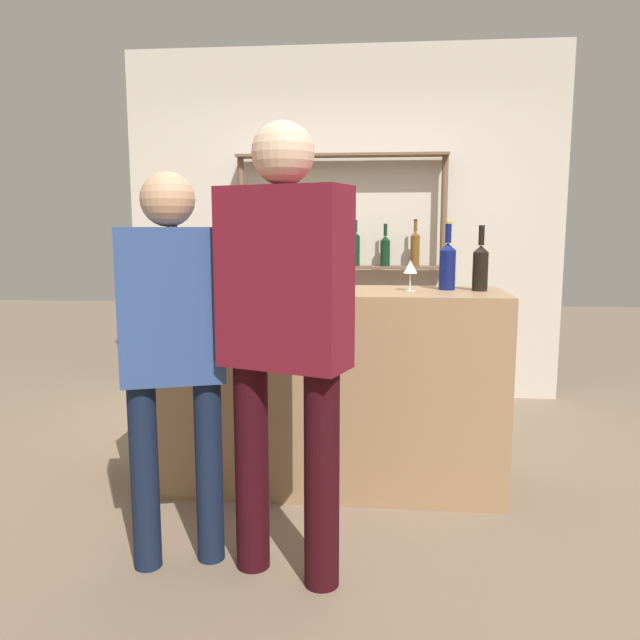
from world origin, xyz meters
The scene contains 14 objects.
ground_plane centered at (0.00, 0.00, 0.00)m, with size 16.00×16.00×0.00m, color #7A6651.
bar_counter centered at (0.00, 0.00, 0.53)m, with size 1.91×0.60×1.06m, color #997551.
back_wall centered at (0.00, 1.90, 1.40)m, with size 3.51×0.12×2.80m, color beige.
back_shelf centered at (0.00, 1.72, 1.25)m, with size 1.65×0.18×1.95m.
counter_bottle_0 centered at (-0.39, -0.06, 1.20)m, with size 0.09×0.09×0.35m.
counter_bottle_1 centered at (-0.77, -0.01, 1.21)m, with size 0.08×0.08×0.38m.
counter_bottle_2 centered at (0.67, 0.08, 1.20)m, with size 0.09×0.09×0.36m.
counter_bottle_3 centered at (0.02, -0.09, 1.18)m, with size 0.08×0.08×0.31m.
counter_bottle_4 centered at (0.83, 0.05, 1.19)m, with size 0.08×0.08×0.34m.
counter_bottle_5 centered at (-0.22, -0.02, 1.21)m, with size 0.08×0.08×0.36m.
wine_glass centered at (0.47, 0.01, 1.18)m, with size 0.07×0.07×0.16m.
cork_jar centered at (-0.48, 0.02, 1.14)m, with size 0.12×0.12×0.15m.
customer_left centered at (-0.50, -0.88, 0.95)m, with size 0.44×0.30×1.60m.
customer_center centered at (-0.05, -0.93, 1.04)m, with size 0.53×0.37×1.77m.
Camera 1 is at (0.31, -3.25, 1.39)m, focal length 35.00 mm.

